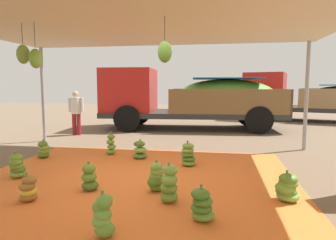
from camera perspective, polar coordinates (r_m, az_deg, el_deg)
The scene contains 18 objects.
ground_plane at distance 8.46m, azimuth -0.92°, elevation -5.20°, with size 40.00×40.00×0.00m, color brown.
tarp_orange at distance 5.63m, azimuth -6.59°, elevation -11.17°, with size 5.84×5.11×0.01m, color orange.
tent_canopy at distance 5.42m, azimuth -7.46°, elevation 18.54°, with size 8.00×7.00×2.94m.
banana_bunch_0 at distance 6.28m, azimuth -26.71°, elevation -7.91°, with size 0.37×0.40×0.50m.
banana_bunch_1 at distance 4.86m, azimuth 21.65°, elevation -11.91°, with size 0.45×0.45×0.47m.
banana_bunch_2 at distance 7.13m, azimuth -5.34°, elevation -5.79°, with size 0.40×0.40×0.47m.
banana_bunch_3 at distance 4.94m, azimuth -2.26°, elevation -10.86°, with size 0.35×0.37×0.52m.
banana_bunch_4 at distance 4.48m, azimuth 0.29°, elevation -12.22°, with size 0.37×0.38×0.60m.
banana_bunch_5 at distance 5.16m, azimuth -14.68°, elevation -10.60°, with size 0.34×0.34×0.47m.
banana_bunch_6 at distance 6.47m, azimuth 3.84°, elevation -6.69°, with size 0.40×0.40×0.55m.
banana_bunch_7 at distance 7.63m, azimuth -10.78°, elevation -4.70°, with size 0.32×0.32×0.57m.
banana_bunch_8 at distance 3.63m, azimuth -12.23°, elevation -17.35°, with size 0.31×0.30×0.53m.
banana_bunch_9 at distance 7.74m, azimuth -22.50°, elevation -5.26°, with size 0.34×0.36×0.45m.
banana_bunch_10 at distance 4.99m, azimuth -24.98°, elevation -11.85°, with size 0.32×0.34×0.44m.
banana_bunch_11 at distance 3.96m, azimuth 6.48°, elevation -15.83°, with size 0.38×0.39×0.47m.
cargo_truck_main at distance 12.12m, azimuth 3.83°, elevation 4.29°, with size 7.24×2.94×2.40m.
cargo_truck_far at distance 16.40m, azimuth 25.52°, elevation 4.01°, with size 7.28×4.12×2.40m.
worker_0 at distance 10.99m, azimuth -17.05°, elevation 1.92°, with size 0.56×0.34×1.54m.
Camera 1 is at (1.51, -5.15, 1.70)m, focal length 32.14 mm.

